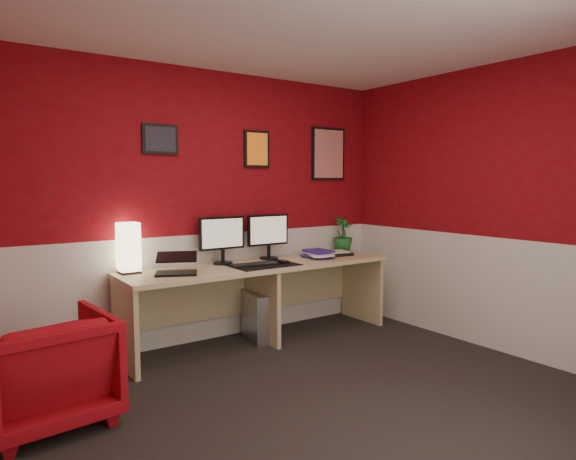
% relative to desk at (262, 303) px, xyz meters
% --- Properties ---
extents(ground, '(4.00, 3.50, 0.01)m').
position_rel_desk_xyz_m(ground, '(-0.44, -1.41, -0.36)').
color(ground, black).
rests_on(ground, ground).
extents(ceiling, '(4.00, 3.50, 0.01)m').
position_rel_desk_xyz_m(ceiling, '(-0.44, -1.41, 2.13)').
color(ceiling, white).
rests_on(ceiling, ground).
extents(wall_back, '(4.00, 0.01, 2.50)m').
position_rel_desk_xyz_m(wall_back, '(-0.44, 0.34, 0.89)').
color(wall_back, maroon).
rests_on(wall_back, ground).
extents(wall_right, '(0.01, 3.50, 2.50)m').
position_rel_desk_xyz_m(wall_right, '(1.56, -1.41, 0.89)').
color(wall_right, maroon).
rests_on(wall_right, ground).
extents(wainscot_back, '(4.00, 0.01, 1.00)m').
position_rel_desk_xyz_m(wainscot_back, '(-0.44, 0.34, 0.14)').
color(wainscot_back, silver).
rests_on(wainscot_back, ground).
extents(wainscot_right, '(0.01, 3.50, 1.00)m').
position_rel_desk_xyz_m(wainscot_right, '(1.56, -1.41, 0.14)').
color(wainscot_right, silver).
rests_on(wainscot_right, ground).
extents(desk, '(2.60, 0.65, 0.73)m').
position_rel_desk_xyz_m(desk, '(0.00, 0.00, 0.00)').
color(desk, '#CAB281').
rests_on(desk, ground).
extents(shoji_lamp, '(0.16, 0.16, 0.40)m').
position_rel_desk_xyz_m(shoji_lamp, '(-1.15, 0.23, 0.56)').
color(shoji_lamp, '#FFE5B2').
rests_on(shoji_lamp, desk).
extents(laptop, '(0.40, 0.35, 0.22)m').
position_rel_desk_xyz_m(laptop, '(-0.85, -0.05, 0.47)').
color(laptop, black).
rests_on(laptop, desk).
extents(monitor_left, '(0.45, 0.06, 0.58)m').
position_rel_desk_xyz_m(monitor_left, '(-0.30, 0.19, 0.66)').
color(monitor_left, black).
rests_on(monitor_left, desk).
extents(monitor_right, '(0.45, 0.06, 0.58)m').
position_rel_desk_xyz_m(monitor_right, '(0.21, 0.20, 0.66)').
color(monitor_right, black).
rests_on(monitor_right, desk).
extents(desk_mat, '(0.60, 0.38, 0.01)m').
position_rel_desk_xyz_m(desk_mat, '(-0.03, -0.09, 0.37)').
color(desk_mat, black).
rests_on(desk_mat, desk).
extents(keyboard, '(0.44, 0.20, 0.02)m').
position_rel_desk_xyz_m(keyboard, '(-0.12, -0.07, 0.38)').
color(keyboard, black).
rests_on(keyboard, desk_mat).
extents(mouse, '(0.07, 0.10, 0.03)m').
position_rel_desk_xyz_m(mouse, '(0.16, -0.13, 0.39)').
color(mouse, black).
rests_on(mouse, desk_mat).
extents(book_bottom, '(0.24, 0.31, 0.03)m').
position_rel_desk_xyz_m(book_bottom, '(0.54, -0.02, 0.38)').
color(book_bottom, '#332199').
rests_on(book_bottom, desk).
extents(book_middle, '(0.33, 0.37, 0.02)m').
position_rel_desk_xyz_m(book_middle, '(0.53, -0.01, 0.40)').
color(book_middle, silver).
rests_on(book_middle, book_bottom).
extents(book_top, '(0.22, 0.29, 0.03)m').
position_rel_desk_xyz_m(book_top, '(0.56, -0.01, 0.43)').
color(book_top, '#332199').
rests_on(book_top, book_middle).
extents(zen_tray, '(0.39, 0.30, 0.03)m').
position_rel_desk_xyz_m(zen_tray, '(0.89, 0.03, 0.38)').
color(zen_tray, black).
rests_on(zen_tray, desk).
extents(potted_plant, '(0.23, 0.23, 0.37)m').
position_rel_desk_xyz_m(potted_plant, '(1.15, 0.18, 0.55)').
color(potted_plant, '#19591E').
rests_on(potted_plant, desk).
extents(pc_tower, '(0.28, 0.48, 0.45)m').
position_rel_desk_xyz_m(pc_tower, '(0.01, 0.06, -0.14)').
color(pc_tower, '#99999E').
rests_on(pc_tower, ground).
extents(armchair, '(0.80, 0.81, 0.68)m').
position_rel_desk_xyz_m(armchair, '(-1.94, -0.61, -0.02)').
color(armchair, '#AA0611').
rests_on(armchair, ground).
extents(art_left, '(0.32, 0.02, 0.26)m').
position_rel_desk_xyz_m(art_left, '(-0.82, 0.33, 1.49)').
color(art_left, black).
rests_on(art_left, wall_back).
extents(art_center, '(0.28, 0.02, 0.36)m').
position_rel_desk_xyz_m(art_center, '(0.16, 0.33, 1.44)').
color(art_center, orange).
rests_on(art_center, wall_back).
extents(art_right, '(0.44, 0.02, 0.56)m').
position_rel_desk_xyz_m(art_right, '(1.06, 0.33, 1.42)').
color(art_right, red).
rests_on(art_right, wall_back).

